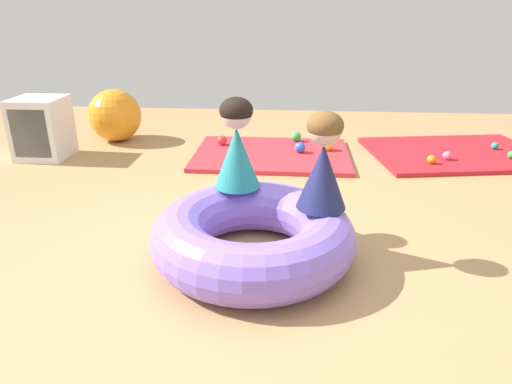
{
  "coord_description": "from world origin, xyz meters",
  "views": [
    {
      "loc": [
        0.2,
        -2.31,
        1.36
      ],
      "look_at": [
        -0.01,
        0.19,
        0.34
      ],
      "focal_mm": 32.59,
      "sensor_mm": 36.0,
      "label": 1
    }
  ],
  "objects_px": {
    "play_ball_green": "(296,137)",
    "exercise_ball_large": "(115,115)",
    "play_ball_orange": "(431,160)",
    "inflatable_cushion": "(253,236)",
    "child_in_navy": "(323,162)",
    "play_ball_blue": "(300,147)",
    "child_in_teal": "(237,144)",
    "play_ball_teal": "(495,146)",
    "play_ball_green_second": "(512,155)",
    "storage_cube": "(41,129)",
    "play_ball_red": "(222,140)",
    "play_ball_pink": "(447,156)",
    "play_ball_yellow": "(328,145)"
  },
  "relations": [
    {
      "from": "play_ball_green",
      "to": "exercise_ball_large",
      "type": "bearing_deg",
      "value": 179.35
    },
    {
      "from": "play_ball_orange",
      "to": "inflatable_cushion",
      "type": "bearing_deg",
      "value": -129.79
    },
    {
      "from": "child_in_navy",
      "to": "play_ball_blue",
      "type": "relative_size",
      "value": 5.26
    },
    {
      "from": "child_in_teal",
      "to": "play_ball_teal",
      "type": "distance_m",
      "value": 2.99
    },
    {
      "from": "play_ball_green_second",
      "to": "inflatable_cushion",
      "type": "bearing_deg",
      "value": -138.83
    },
    {
      "from": "play_ball_orange",
      "to": "exercise_ball_large",
      "type": "height_order",
      "value": "exercise_ball_large"
    },
    {
      "from": "play_ball_orange",
      "to": "storage_cube",
      "type": "height_order",
      "value": "storage_cube"
    },
    {
      "from": "play_ball_orange",
      "to": "exercise_ball_large",
      "type": "bearing_deg",
      "value": 168.3
    },
    {
      "from": "inflatable_cushion",
      "to": "play_ball_green",
      "type": "relative_size",
      "value": 11.35
    },
    {
      "from": "play_ball_orange",
      "to": "storage_cube",
      "type": "bearing_deg",
      "value": 179.86
    },
    {
      "from": "play_ball_red",
      "to": "play_ball_pink",
      "type": "xyz_separation_m",
      "value": [
        2.1,
        -0.3,
        -0.01
      ]
    },
    {
      "from": "play_ball_green_second",
      "to": "exercise_ball_large",
      "type": "distance_m",
      "value": 3.88
    },
    {
      "from": "play_ball_blue",
      "to": "play_ball_green_second",
      "type": "bearing_deg",
      "value": -0.84
    },
    {
      "from": "play_ball_teal",
      "to": "play_ball_red",
      "type": "relative_size",
      "value": 0.72
    },
    {
      "from": "play_ball_green_second",
      "to": "play_ball_teal",
      "type": "bearing_deg",
      "value": 97.51
    },
    {
      "from": "inflatable_cushion",
      "to": "child_in_teal",
      "type": "relative_size",
      "value": 2.08
    },
    {
      "from": "play_ball_red",
      "to": "storage_cube",
      "type": "xyz_separation_m",
      "value": [
        -1.63,
        -0.42,
        0.19
      ]
    },
    {
      "from": "storage_cube",
      "to": "play_ball_teal",
      "type": "bearing_deg",
      "value": 6.49
    },
    {
      "from": "play_ball_teal",
      "to": "play_ball_green_second",
      "type": "relative_size",
      "value": 0.94
    },
    {
      "from": "inflatable_cushion",
      "to": "play_ball_orange",
      "type": "xyz_separation_m",
      "value": [
        1.43,
        1.72,
        -0.08
      ]
    },
    {
      "from": "child_in_navy",
      "to": "play_ball_green",
      "type": "distance_m",
      "value": 2.31
    },
    {
      "from": "child_in_navy",
      "to": "storage_cube",
      "type": "height_order",
      "value": "child_in_navy"
    },
    {
      "from": "exercise_ball_large",
      "to": "play_ball_blue",
      "type": "bearing_deg",
      "value": -11.83
    },
    {
      "from": "play_ball_red",
      "to": "play_ball_pink",
      "type": "bearing_deg",
      "value": -8.2
    },
    {
      "from": "child_in_teal",
      "to": "play_ball_teal",
      "type": "bearing_deg",
      "value": 158.47
    },
    {
      "from": "child_in_navy",
      "to": "play_ball_pink",
      "type": "xyz_separation_m",
      "value": [
        1.23,
        1.76,
        -0.49
      ]
    },
    {
      "from": "inflatable_cushion",
      "to": "play_ball_teal",
      "type": "relative_size",
      "value": 16.6
    },
    {
      "from": "storage_cube",
      "to": "play_ball_orange",
      "type": "bearing_deg",
      "value": -0.14
    },
    {
      "from": "play_ball_yellow",
      "to": "storage_cube",
      "type": "relative_size",
      "value": 0.19
    },
    {
      "from": "play_ball_green",
      "to": "child_in_teal",
      "type": "bearing_deg",
      "value": -100.45
    },
    {
      "from": "play_ball_green",
      "to": "play_ball_yellow",
      "type": "xyz_separation_m",
      "value": [
        0.3,
        -0.29,
        0.0
      ]
    },
    {
      "from": "play_ball_green",
      "to": "play_ball_teal",
      "type": "distance_m",
      "value": 1.93
    },
    {
      "from": "play_ball_teal",
      "to": "play_ball_orange",
      "type": "relative_size",
      "value": 0.88
    },
    {
      "from": "play_ball_orange",
      "to": "play_ball_green_second",
      "type": "xyz_separation_m",
      "value": [
        0.77,
        0.21,
        -0.0
      ]
    },
    {
      "from": "play_ball_red",
      "to": "exercise_ball_large",
      "type": "distance_m",
      "value": 1.19
    },
    {
      "from": "play_ball_orange",
      "to": "storage_cube",
      "type": "distance_m",
      "value": 3.56
    },
    {
      "from": "play_ball_yellow",
      "to": "play_ball_green_second",
      "type": "distance_m",
      "value": 1.66
    },
    {
      "from": "play_ball_teal",
      "to": "play_ball_blue",
      "type": "distance_m",
      "value": 1.9
    },
    {
      "from": "child_in_navy",
      "to": "child_in_teal",
      "type": "relative_size",
      "value": 0.98
    },
    {
      "from": "play_ball_pink",
      "to": "child_in_teal",
      "type": "bearing_deg",
      "value": -139.32
    },
    {
      "from": "play_ball_blue",
      "to": "play_ball_orange",
      "type": "xyz_separation_m",
      "value": [
        1.15,
        -0.23,
        -0.01
      ]
    },
    {
      "from": "play_ball_green",
      "to": "play_ball_orange",
      "type": "height_order",
      "value": "play_ball_green"
    },
    {
      "from": "play_ball_yellow",
      "to": "play_ball_green_second",
      "type": "xyz_separation_m",
      "value": [
        1.66,
        -0.12,
        -0.02
      ]
    },
    {
      "from": "play_ball_yellow",
      "to": "play_ball_green",
      "type": "bearing_deg",
      "value": 136.2
    },
    {
      "from": "play_ball_red",
      "to": "play_ball_orange",
      "type": "bearing_deg",
      "value": -12.49
    },
    {
      "from": "play_ball_green",
      "to": "play_ball_red",
      "type": "xyz_separation_m",
      "value": [
        -0.74,
        -0.19,
        -0.0
      ]
    },
    {
      "from": "inflatable_cushion",
      "to": "play_ball_blue",
      "type": "height_order",
      "value": "inflatable_cushion"
    },
    {
      "from": "play_ball_teal",
      "to": "storage_cube",
      "type": "relative_size",
      "value": 0.12
    },
    {
      "from": "child_in_teal",
      "to": "play_ball_orange",
      "type": "distance_m",
      "value": 2.13
    },
    {
      "from": "child_in_teal",
      "to": "play_ball_yellow",
      "type": "height_order",
      "value": "child_in_teal"
    }
  ]
}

